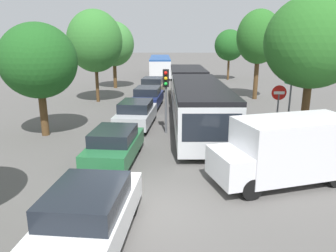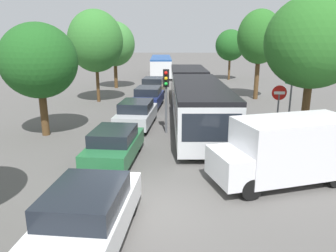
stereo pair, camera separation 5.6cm
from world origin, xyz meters
TOP-DOWN VIEW (x-y plane):
  - ground_plane at (0.00, 0.00)m, footprint 200.00×200.00m
  - articulated_bus at (1.63, 12.26)m, footprint 3.29×17.65m
  - city_bus_rear at (-1.71, 35.09)m, footprint 3.09×11.48m
  - queued_car_white at (-1.56, -1.61)m, footprint 2.16×4.53m
  - queued_car_green at (-1.96, 3.95)m, footprint 2.01×4.20m
  - queued_car_silver at (-1.75, 9.49)m, footprint 2.12×4.43m
  - queued_car_navy at (-1.54, 14.77)m, footprint 2.12×4.44m
  - queued_car_tan at (-1.59, 20.30)m, footprint 2.15×4.51m
  - white_van at (4.48, 2.19)m, footprint 5.36×3.39m
  - traffic_light at (-0.00, 8.21)m, footprint 0.33×0.37m
  - no_entry_sign at (5.40, 6.69)m, footprint 0.70×0.08m
  - direction_sign_post at (6.81, 9.23)m, footprint 0.33×1.39m
  - tree_left_mid at (-6.25, 7.68)m, footprint 3.82×3.82m
  - tree_left_far at (-5.81, 16.80)m, footprint 4.19×4.19m
  - tree_left_distant at (-5.69, 24.16)m, footprint 3.98×3.98m
  - tree_right_near at (6.47, 6.09)m, footprint 4.15×4.15m
  - tree_right_mid at (7.07, 18.53)m, footprint 3.52×3.52m
  - tree_right_far at (6.69, 31.13)m, footprint 3.48×3.48m

SIDE VIEW (x-z plane):
  - ground_plane at x=0.00m, z-range 0.00..0.00m
  - queued_car_green at x=-1.96m, z-range 0.01..1.43m
  - queued_car_silver at x=-1.75m, z-range 0.01..1.51m
  - queued_car_navy at x=-1.54m, z-range 0.01..1.51m
  - queued_car_tan at x=-1.59m, z-range 0.01..1.54m
  - queued_car_white at x=-1.56m, z-range 0.01..1.54m
  - white_van at x=4.48m, z-range 0.09..2.40m
  - city_bus_rear at x=-1.71m, z-range 0.19..2.64m
  - articulated_bus at x=1.63m, z-range 0.20..2.81m
  - no_entry_sign at x=5.40m, z-range 0.47..3.29m
  - traffic_light at x=0.00m, z-range 0.80..4.20m
  - direction_sign_post at x=6.81m, z-range 0.77..4.37m
  - tree_left_mid at x=-6.25m, z-range 0.89..6.62m
  - tree_right_far at x=6.69m, z-range 1.12..6.98m
  - tree_left_distant at x=-5.69m, z-range 1.07..7.57m
  - tree_left_far at x=-5.81m, z-range 1.05..8.09m
  - tree_right_near at x=6.47m, z-range 1.37..8.19m
  - tree_right_mid at x=7.07m, z-range 1.31..8.45m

